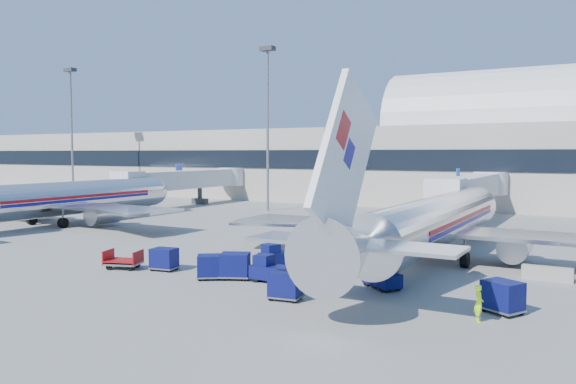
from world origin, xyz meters
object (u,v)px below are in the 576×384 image
Objects in this scene: cart_train_c at (164,259)px; tug_left at (276,256)px; mast_west at (268,104)px; cart_open_red at (124,262)px; cart_train_b at (211,266)px; cart_solo_far at (503,296)px; tug_right at (381,276)px; airliner_mid at (54,199)px; jetbridge_near at (473,188)px; cart_train_a at (235,265)px; ramp_worker at (479,303)px; jetbridge_mid at (191,180)px; cart_solo_near at (286,285)px; mast_far_west at (71,114)px; barrier_near at (547,274)px; airliner_main at (432,222)px; tug_lead at (270,270)px.

tug_left is at bearing 30.24° from cart_train_c.
cart_open_red is (12.06, -38.58, -14.34)m from mast_west.
mast_west is 8.00× the size of tug_left.
cart_solo_far is (17.39, 1.14, 0.04)m from cart_train_b.
tug_right is at bearing 0.74° from cart_train_c.
jetbridge_near is at bearing 33.59° from airliner_mid.
cart_train_b is at bearing -174.19° from cart_train_a.
jetbridge_near is 11.93× the size of cart_solo_far.
jetbridge_mid is at bearing 31.85° from ramp_worker.
cart_train_b reaches higher than cart_open_red.
cart_solo_near is (5.10, -7.50, 0.07)m from tug_left.
jetbridge_near reaches higher than ramp_worker.
mast_west is 44.93m from cart_train_a.
mast_far_west is 7.53× the size of barrier_near.
mast_far_west is at bearing -172.36° from tug_right.
jetbridge_near reaches higher than cart_solo_far.
ramp_worker is at bearing -38.39° from jetbridge_mid.
mast_west is 41.24m from tug_left.
cart_train_a reaches higher than tug_right.
mast_west is at bearing 88.77° from cart_open_red.
airliner_main is 13.61× the size of tug_right.
mast_west is 45.73m from tug_lead.
airliner_main is 16.05× the size of cart_train_a.
jetbridge_near is at bearing 83.34° from tug_lead.
jetbridge_near is 30.82m from barrier_near.
jetbridge_mid is 64.31m from ramp_worker.
airliner_main is 12.42× the size of barrier_near.
cart_solo_far is at bearing -45.25° from mast_west.
barrier_near is at bearing 4.22° from cart_train_a.
mast_far_west reaches higher than tug_lead.
cart_open_red is (24.06, -13.08, -2.47)m from airliner_mid.
tug_left is 1.58× the size of ramp_worker.
cart_solo_far is (7.15, -2.01, 0.14)m from tug_right.
mast_far_west is (-25.60, -0.81, 10.86)m from jetbridge_mid.
jetbridge_near is 40.59m from cart_train_c.
cart_train_b is at bearing -151.42° from barrier_near.
mast_far_west is 70.50m from tug_left.
mast_west is at bearing 122.18° from tug_lead.
tug_right is at bearing -49.83° from mast_west.
jetbridge_near is 1.22× the size of mast_far_west.
cart_open_red is at bearing -147.51° from cart_solo_far.
airliner_mid is 26.43m from jetbridge_mid.
cart_train_c is (-15.10, -12.12, -2.11)m from airliner_main.
mast_west reaches higher than ramp_worker.
airliner_mid reaches higher than cart_train_b.
cart_solo_far reaches higher than cart_solo_near.
cart_train_a reaches higher than cart_solo_far.
barrier_near is (50.00, -2.51, -2.48)m from airliner_mid.
cart_train_a is at bearing -100.29° from jetbridge_near.
barrier_near is at bearing 110.80° from cart_solo_far.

